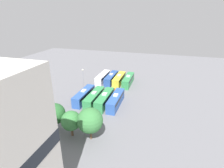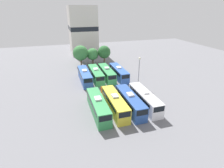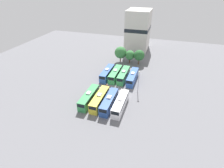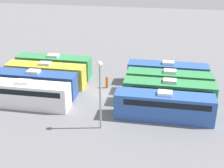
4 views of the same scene
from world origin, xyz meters
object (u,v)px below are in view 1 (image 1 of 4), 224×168
object	(u,v)px
bus_0	(128,80)
bus_1	(119,79)
bus_4	(116,100)
tree_0	(90,121)
bus_3	(103,77)
bus_5	(105,99)
worker_person	(114,90)
tree_1	(71,121)
tree_2	(55,114)
bus_7	(84,95)
light_pole	(83,76)
bus_6	(94,98)
bus_2	(111,78)

from	to	relation	value
bus_0	bus_1	distance (m)	3.44
bus_4	tree_0	xyz separation A→B (m)	(1.12, 15.41, 2.78)
bus_3	bus_4	bearing A→B (deg)	120.08
bus_5	worker_person	size ratio (longest dim) A/B	6.11
tree_0	tree_1	xyz separation A→B (m)	(4.28, 0.16, -0.77)
bus_0	bus_4	bearing A→B (deg)	89.66
tree_2	bus_1	bearing A→B (deg)	-101.15
bus_3	bus_7	size ratio (longest dim) A/B	1.00
light_pole	tree_2	distance (m)	22.17
bus_1	worker_person	xyz separation A→B (m)	(-0.63, 8.59, -0.85)
bus_0	tree_0	xyz separation A→B (m)	(1.22, 32.32, 2.78)
bus_4	bus_3	bearing A→B (deg)	-59.92
bus_6	tree_0	xyz separation A→B (m)	(-5.31, 15.12, 2.78)
worker_person	tree_2	xyz separation A→B (m)	(6.90, 23.25, 3.47)
bus_2	bus_4	world-z (taller)	same
tree_1	bus_3	bearing A→B (deg)	-82.19
bus_3	bus_7	world-z (taller)	same
bus_3	bus_4	size ratio (longest dim) A/B	1.00
worker_person	tree_2	bearing A→B (deg)	73.46
bus_0	worker_person	size ratio (longest dim) A/B	6.11
bus_4	bus_5	bearing A→B (deg)	4.75
bus_2	tree_1	size ratio (longest dim) A/B	1.91
tree_1	tree_0	bearing A→B (deg)	-177.83
bus_3	tree_0	bearing A→B (deg)	105.09
bus_1	bus_7	size ratio (longest dim) A/B	1.00
bus_0	tree_2	world-z (taller)	tree_2
bus_0	bus_6	world-z (taller)	same
bus_6	worker_person	xyz separation A→B (m)	(-3.72, -8.55, -0.85)
tree_2	tree_0	bearing A→B (deg)	177.15
bus_1	bus_3	world-z (taller)	same
bus_5	worker_person	world-z (taller)	bus_5
bus_3	bus_7	distance (m)	16.84
tree_1	bus_7	bearing A→B (deg)	-73.82
bus_0	worker_person	distance (m)	9.13
light_pole	bus_1	bearing A→B (deg)	-134.62
bus_3	tree_1	size ratio (longest dim) A/B	1.91
bus_1	light_pole	world-z (taller)	light_pole
bus_2	bus_6	world-z (taller)	same
bus_1	bus_2	size ratio (longest dim) A/B	1.00
bus_5	bus_6	distance (m)	3.20
bus_1	worker_person	bearing A→B (deg)	94.20
bus_7	bus_4	bearing A→B (deg)	178.81
bus_4	worker_person	bearing A→B (deg)	-71.83
bus_2	bus_4	distance (m)	18.36
tree_1	tree_2	bearing A→B (deg)	-7.90
bus_1	bus_5	world-z (taller)	same
bus_1	worker_person	world-z (taller)	bus_1
bus_2	bus_3	size ratio (longest dim) A/B	1.00
bus_2	tree_0	world-z (taller)	tree_0
bus_5	light_pole	size ratio (longest dim) A/B	1.44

